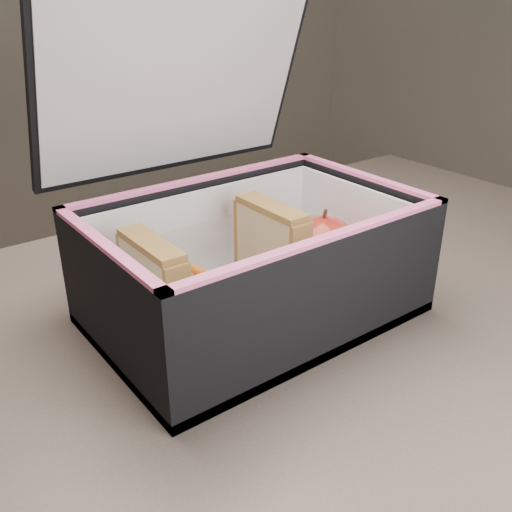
{
  "coord_description": "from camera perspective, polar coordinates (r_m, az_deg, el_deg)",
  "views": [
    {
      "loc": [
        -0.35,
        -0.38,
        1.08
      ],
      "look_at": [
        -0.01,
        0.06,
        0.81
      ],
      "focal_mm": 40.0,
      "sensor_mm": 36.0,
      "label": 1
    }
  ],
  "objects": [
    {
      "name": "plastic_tub",
      "position": [
        0.58,
        -3.92,
        -2.63
      ],
      "size": [
        0.18,
        0.13,
        0.08
      ],
      "primitive_type": null,
      "color": "white",
      "rests_on": "lunch_bag"
    },
    {
      "name": "kitchen_table",
      "position": [
        0.66,
        4.31,
        -13.83
      ],
      "size": [
        1.2,
        0.8,
        0.75
      ],
      "color": "brown",
      "rests_on": "ground"
    },
    {
      "name": "carrot_sticks",
      "position": [
        0.59,
        -3.82,
        -4.1
      ],
      "size": [
        0.05,
        0.13,
        0.03
      ],
      "color": "#D25617",
      "rests_on": "plastic_tub"
    },
    {
      "name": "red_apple",
      "position": [
        0.65,
        6.72,
        0.96
      ],
      "size": [
        0.09,
        0.09,
        0.08
      ],
      "rotation": [
        0.0,
        0.0,
        0.19
      ],
      "color": "maroon",
      "rests_on": "paper_napkin"
    },
    {
      "name": "sandwich_right",
      "position": [
        0.61,
        1.5,
        0.61
      ],
      "size": [
        0.03,
        0.09,
        0.1
      ],
      "color": "tan",
      "rests_on": "plastic_tub"
    },
    {
      "name": "sandwich_left",
      "position": [
        0.54,
        -10.12,
        -3.29
      ],
      "size": [
        0.02,
        0.09,
        0.1
      ],
      "color": "tan",
      "rests_on": "plastic_tub"
    },
    {
      "name": "lunch_bag",
      "position": [
        0.59,
        -0.48,
        0.2
      ],
      "size": [
        0.33,
        0.29,
        0.32
      ],
      "color": "black",
      "rests_on": "kitchen_table"
    },
    {
      "name": "paper_napkin",
      "position": [
        0.67,
        6.55,
        -1.87
      ],
      "size": [
        0.09,
        0.09,
        0.01
      ],
      "primitive_type": "cube",
      "rotation": [
        0.0,
        0.0,
        -0.13
      ],
      "color": "white",
      "rests_on": "lunch_bag"
    }
  ]
}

